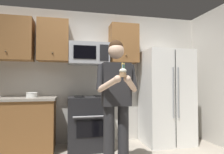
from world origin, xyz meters
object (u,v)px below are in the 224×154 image
(oven_range, at_px, (89,122))
(refrigerator, at_px, (166,97))
(microwave, at_px, (89,54))
(person, at_px, (116,96))
(cupcake, at_px, (123,73))
(bowl_large_white, at_px, (32,95))

(oven_range, relative_size, refrigerator, 0.52)
(oven_range, distance_m, microwave, 1.26)
(oven_range, bearing_deg, person, -74.86)
(person, xyz_separation_m, cupcake, (0.00, -0.33, 0.30))
(oven_range, height_order, cupcake, cupcake)
(bowl_large_white, height_order, person, person)
(refrigerator, distance_m, cupcake, 1.81)
(oven_range, distance_m, person, 1.15)
(bowl_large_white, xyz_separation_m, person, (1.26, -1.04, 0.03))
(microwave, xyz_separation_m, bowl_large_white, (-0.99, -0.06, -0.75))
(bowl_large_white, bearing_deg, refrigerator, -2.35)
(refrigerator, relative_size, bowl_large_white, 9.52)
(oven_range, relative_size, person, 0.53)
(oven_range, height_order, refrigerator, refrigerator)
(oven_range, xyz_separation_m, cupcake, (0.27, -1.31, 0.83))
(refrigerator, bearing_deg, bowl_large_white, 177.65)
(oven_range, height_order, person, person)
(microwave, relative_size, person, 0.42)
(microwave, distance_m, bowl_large_white, 1.25)
(refrigerator, bearing_deg, oven_range, 178.50)
(refrigerator, height_order, person, refrigerator)
(bowl_large_white, bearing_deg, oven_range, -3.65)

